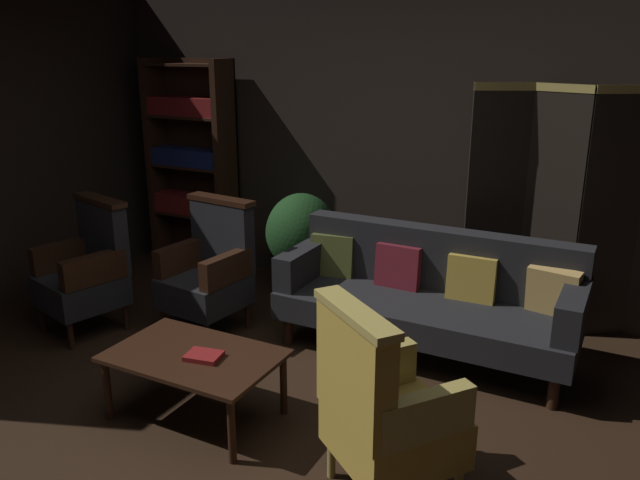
{
  "coord_description": "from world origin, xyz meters",
  "views": [
    {
      "loc": [
        1.81,
        -2.66,
        2.16
      ],
      "look_at": [
        0.0,
        0.8,
        0.95
      ],
      "focal_mm": 35.3,
      "sensor_mm": 36.0,
      "label": 1
    }
  ],
  "objects_px": {
    "folding_screen": "(552,207)",
    "bookshelf": "(192,163)",
    "coffee_table": "(194,361)",
    "potted_plant": "(301,237)",
    "armchair_gilt_accent": "(384,409)",
    "armchair_wing_left": "(210,270)",
    "armchair_wing_right": "(87,270)",
    "velvet_couch": "(429,292)",
    "book_red_leather": "(204,356)"
  },
  "relations": [
    {
      "from": "folding_screen",
      "to": "bookshelf",
      "type": "height_order",
      "value": "bookshelf"
    },
    {
      "from": "coffee_table",
      "to": "potted_plant",
      "type": "height_order",
      "value": "potted_plant"
    },
    {
      "from": "armchair_gilt_accent",
      "to": "potted_plant",
      "type": "bearing_deg",
      "value": 127.56
    },
    {
      "from": "folding_screen",
      "to": "armchair_wing_left",
      "type": "distance_m",
      "value": 2.67
    },
    {
      "from": "bookshelf",
      "to": "armchair_wing_right",
      "type": "bearing_deg",
      "value": -82.4
    },
    {
      "from": "velvet_couch",
      "to": "armchair_wing_right",
      "type": "distance_m",
      "value": 2.64
    },
    {
      "from": "velvet_couch",
      "to": "book_red_leather",
      "type": "xyz_separation_m",
      "value": [
        -0.86,
        -1.52,
        -0.02
      ]
    },
    {
      "from": "bookshelf",
      "to": "armchair_wing_left",
      "type": "height_order",
      "value": "bookshelf"
    },
    {
      "from": "velvet_couch",
      "to": "potted_plant",
      "type": "distance_m",
      "value": 1.46
    },
    {
      "from": "armchair_wing_right",
      "to": "potted_plant",
      "type": "distance_m",
      "value": 1.8
    },
    {
      "from": "armchair_gilt_accent",
      "to": "armchair_wing_right",
      "type": "height_order",
      "value": "same"
    },
    {
      "from": "bookshelf",
      "to": "folding_screen",
      "type": "bearing_deg",
      "value": 1.43
    },
    {
      "from": "folding_screen",
      "to": "potted_plant",
      "type": "relative_size",
      "value": 2.04
    },
    {
      "from": "bookshelf",
      "to": "book_red_leather",
      "type": "bearing_deg",
      "value": -50.86
    },
    {
      "from": "armchair_wing_left",
      "to": "armchair_wing_right",
      "type": "bearing_deg",
      "value": -152.93
    },
    {
      "from": "folding_screen",
      "to": "armchair_wing_right",
      "type": "height_order",
      "value": "folding_screen"
    },
    {
      "from": "velvet_couch",
      "to": "book_red_leather",
      "type": "relative_size",
      "value": 10.52
    },
    {
      "from": "armchair_gilt_accent",
      "to": "potted_plant",
      "type": "height_order",
      "value": "armchair_gilt_accent"
    },
    {
      "from": "coffee_table",
      "to": "armchair_gilt_accent",
      "type": "bearing_deg",
      "value": -6.06
    },
    {
      "from": "coffee_table",
      "to": "armchair_wing_left",
      "type": "relative_size",
      "value": 0.96
    },
    {
      "from": "velvet_couch",
      "to": "bookshelf",
      "type": "bearing_deg",
      "value": 164.68
    },
    {
      "from": "bookshelf",
      "to": "armchair_gilt_accent",
      "type": "height_order",
      "value": "bookshelf"
    },
    {
      "from": "armchair_wing_right",
      "to": "potted_plant",
      "type": "bearing_deg",
      "value": 51.31
    },
    {
      "from": "coffee_table",
      "to": "potted_plant",
      "type": "xyz_separation_m",
      "value": [
        -0.41,
        2.03,
        0.16
      ]
    },
    {
      "from": "velvet_couch",
      "to": "coffee_table",
      "type": "relative_size",
      "value": 2.12
    },
    {
      "from": "folding_screen",
      "to": "velvet_couch",
      "type": "xyz_separation_m",
      "value": [
        -0.67,
        -0.82,
        -0.53
      ]
    },
    {
      "from": "armchair_wing_left",
      "to": "potted_plant",
      "type": "xyz_separation_m",
      "value": [
        0.28,
        0.97,
        0.05
      ]
    },
    {
      "from": "folding_screen",
      "to": "armchair_gilt_accent",
      "type": "relative_size",
      "value": 1.83
    },
    {
      "from": "potted_plant",
      "to": "velvet_couch",
      "type": "bearing_deg",
      "value": -21.34
    },
    {
      "from": "book_red_leather",
      "to": "coffee_table",
      "type": "bearing_deg",
      "value": 167.7
    },
    {
      "from": "armchair_gilt_accent",
      "to": "velvet_couch",
      "type": "bearing_deg",
      "value": 100.61
    },
    {
      "from": "coffee_table",
      "to": "armchair_wing_right",
      "type": "xyz_separation_m",
      "value": [
        -1.53,
        0.62,
        0.12
      ]
    },
    {
      "from": "velvet_couch",
      "to": "potted_plant",
      "type": "relative_size",
      "value": 2.28
    },
    {
      "from": "velvet_couch",
      "to": "armchair_wing_right",
      "type": "bearing_deg",
      "value": -160.54
    },
    {
      "from": "folding_screen",
      "to": "book_red_leather",
      "type": "distance_m",
      "value": 2.85
    },
    {
      "from": "velvet_couch",
      "to": "folding_screen",
      "type": "bearing_deg",
      "value": 50.84
    },
    {
      "from": "folding_screen",
      "to": "velvet_couch",
      "type": "height_order",
      "value": "folding_screen"
    },
    {
      "from": "armchair_wing_right",
      "to": "book_red_leather",
      "type": "bearing_deg",
      "value": -21.52
    },
    {
      "from": "folding_screen",
      "to": "velvet_couch",
      "type": "bearing_deg",
      "value": -129.16
    },
    {
      "from": "potted_plant",
      "to": "folding_screen",
      "type": "bearing_deg",
      "value": 8.25
    },
    {
      "from": "armchair_wing_right",
      "to": "book_red_leather",
      "type": "distance_m",
      "value": 1.74
    },
    {
      "from": "folding_screen",
      "to": "armchair_wing_left",
      "type": "xyz_separation_m",
      "value": [
        -2.3,
        -1.27,
        -0.5
      ]
    },
    {
      "from": "armchair_wing_right",
      "to": "potted_plant",
      "type": "height_order",
      "value": "armchair_wing_right"
    },
    {
      "from": "velvet_couch",
      "to": "armchair_wing_left",
      "type": "height_order",
      "value": "armchair_wing_left"
    },
    {
      "from": "armchair_gilt_accent",
      "to": "coffee_table",
      "type": "bearing_deg",
      "value": 173.94
    },
    {
      "from": "coffee_table",
      "to": "potted_plant",
      "type": "relative_size",
      "value": 1.07
    },
    {
      "from": "potted_plant",
      "to": "armchair_gilt_accent",
      "type": "bearing_deg",
      "value": -52.44
    },
    {
      "from": "velvet_couch",
      "to": "book_red_leather",
      "type": "height_order",
      "value": "velvet_couch"
    },
    {
      "from": "velvet_couch",
      "to": "armchair_gilt_accent",
      "type": "height_order",
      "value": "armchair_gilt_accent"
    },
    {
      "from": "armchair_gilt_accent",
      "to": "armchair_wing_right",
      "type": "bearing_deg",
      "value": 164.88
    }
  ]
}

